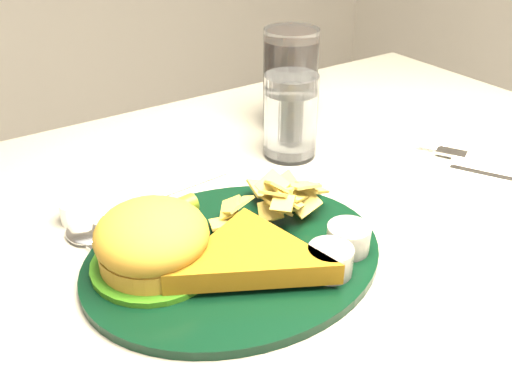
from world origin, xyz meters
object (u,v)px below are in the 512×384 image
at_px(water_glass, 291,116).
at_px(cola_glass, 290,79).
at_px(dinner_plate, 234,232).
at_px(fork_napkin, 495,175).

relative_size(water_glass, cola_glass, 0.77).
bearing_deg(cola_glass, dinner_plate, -135.89).
bearing_deg(fork_napkin, water_glass, 102.88).
relative_size(dinner_plate, cola_glass, 2.10).
bearing_deg(water_glass, cola_glass, 53.56).
bearing_deg(fork_napkin, cola_glass, 84.19).
xyz_separation_m(water_glass, cola_glass, (0.06, 0.08, 0.02)).
bearing_deg(water_glass, dinner_plate, -139.66).
bearing_deg(cola_glass, fork_napkin, -68.01).
height_order(dinner_plate, fork_napkin, dinner_plate).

